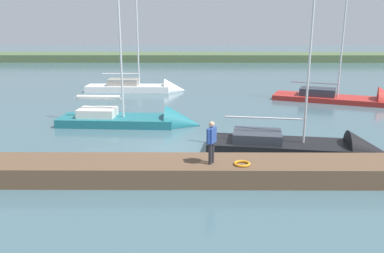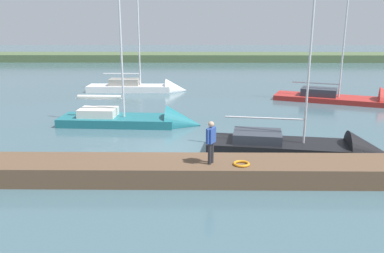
% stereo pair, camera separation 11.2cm
% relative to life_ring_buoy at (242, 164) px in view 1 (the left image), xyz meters
% --- Properties ---
extents(ground_plane, '(200.00, 200.00, 0.00)m').
position_rel_life_ring_buoy_xyz_m(ground_plane, '(2.98, -4.48, -0.85)').
color(ground_plane, '#42606B').
extents(far_shoreline, '(180.00, 8.00, 2.40)m').
position_rel_life_ring_buoy_xyz_m(far_shoreline, '(2.98, -53.70, -0.85)').
color(far_shoreline, '#4C603D').
rests_on(far_shoreline, ground_plane).
extents(dock_pier, '(27.70, 2.17, 0.80)m').
position_rel_life_ring_buoy_xyz_m(dock_pier, '(2.98, -0.43, -0.45)').
color(dock_pier, brown).
rests_on(dock_pier, ground_plane).
extents(life_ring_buoy, '(0.66, 0.66, 0.10)m').
position_rel_life_ring_buoy_xyz_m(life_ring_buoy, '(0.00, 0.00, 0.00)').
color(life_ring_buoy, orange).
rests_on(life_ring_buoy, dock_pier).
extents(sailboat_inner_slip, '(8.97, 3.60, 9.90)m').
position_rel_life_ring_buoy_xyz_m(sailboat_inner_slip, '(-3.89, -3.63, -0.67)').
color(sailboat_inner_slip, black).
rests_on(sailboat_inner_slip, ground_plane).
extents(sailboat_mid_channel, '(8.95, 2.88, 10.23)m').
position_rel_life_ring_buoy_xyz_m(sailboat_mid_channel, '(5.13, -9.27, -0.72)').
color(sailboat_mid_channel, '#1E6B75').
rests_on(sailboat_mid_channel, ground_plane).
extents(sailboat_outer_mooring, '(10.74, 6.46, 11.82)m').
position_rel_life_ring_buoy_xyz_m(sailboat_outer_mooring, '(-11.16, -16.38, -0.74)').
color(sailboat_outer_mooring, '#B22823').
rests_on(sailboat_outer_mooring, ground_plane).
extents(sailboat_behind_pier, '(9.25, 2.17, 11.08)m').
position_rel_life_ring_buoy_xyz_m(sailboat_behind_pier, '(6.70, -21.91, -0.65)').
color(sailboat_behind_pier, white).
rests_on(sailboat_behind_pier, ground_plane).
extents(person_on_dock, '(0.41, 0.59, 1.72)m').
position_rel_life_ring_buoy_xyz_m(person_on_dock, '(1.20, -0.16, 0.95)').
color(person_on_dock, '#28282D').
rests_on(person_on_dock, dock_pier).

